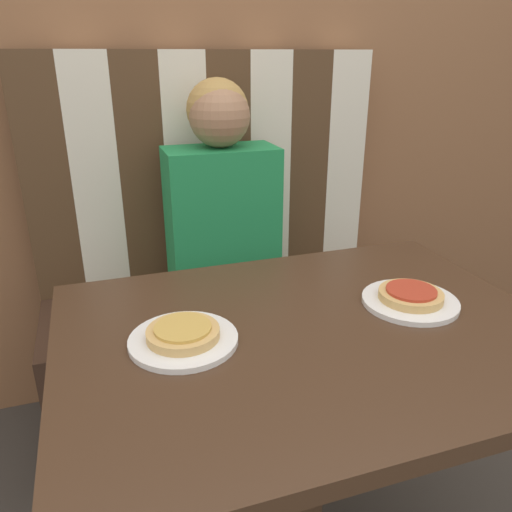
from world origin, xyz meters
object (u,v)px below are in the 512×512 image
Objects in this scene: plate_left at (183,340)px; pizza_right at (411,294)px; person at (221,195)px; plate_right at (410,301)px; pizza_left at (183,332)px.

pizza_right is at bearing -0.00° from plate_left.
person is 0.72m from pizza_right.
pizza_right is at bearing -90.00° from plate_right.
pizza_right is at bearing 0.00° from pizza_left.
plate_right is 1.50× the size of pizza_left.
plate_right is 0.51m from pizza_left.
plate_left is 1.00× the size of plate_right.
person is 0.72m from plate_left.
person reaches higher than plate_left.
person is at bearing 110.80° from plate_right.
plate_left is 1.50× the size of pizza_right.
plate_right is at bearing -69.20° from person.
pizza_left is (-0.25, -0.67, -0.08)m from person.
pizza_left is at bearing -110.80° from person.
plate_left is 1.50× the size of pizza_left.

